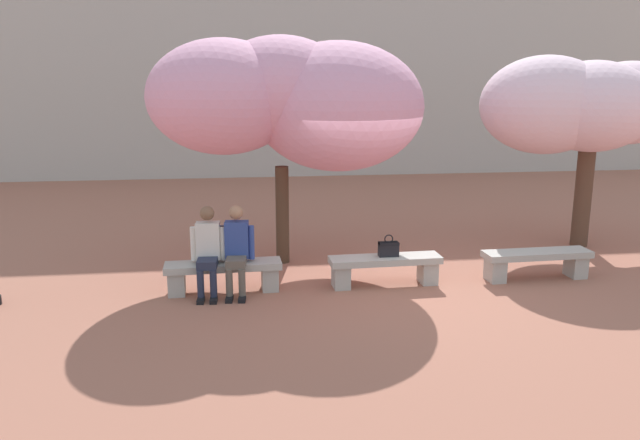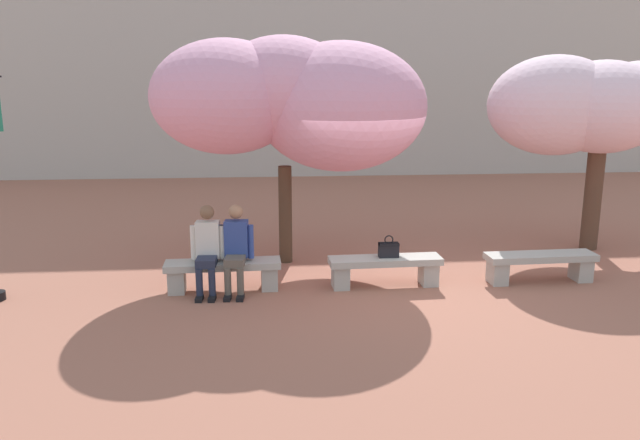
{
  "view_description": "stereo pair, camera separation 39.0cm",
  "coord_description": "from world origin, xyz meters",
  "px_view_note": "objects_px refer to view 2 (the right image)",
  "views": [
    {
      "loc": [
        -2.12,
        -8.85,
        3.1
      ],
      "look_at": [
        -0.97,
        0.2,
        1.0
      ],
      "focal_mm": 35.0,
      "sensor_mm": 36.0,
      "label": 1
    },
    {
      "loc": [
        -1.73,
        -8.89,
        3.1
      ],
      "look_at": [
        -0.97,
        0.2,
        1.0
      ],
      "focal_mm": 35.0,
      "sensor_mm": 36.0,
      "label": 2
    }
  ],
  "objects_px": {
    "stone_bench_near_west": "(385,267)",
    "person_seated_left": "(207,246)",
    "cherry_tree_main": "(292,100)",
    "person_seated_right": "(236,246)",
    "stone_bench_center": "(540,263)",
    "cherry_tree_secondary": "(592,106)",
    "stone_bench_west_end": "(223,271)",
    "handbag": "(389,249)"
  },
  "relations": [
    {
      "from": "cherry_tree_main",
      "to": "handbag",
      "type": "bearing_deg",
      "value": -43.64
    },
    {
      "from": "stone_bench_near_west",
      "to": "person_seated_left",
      "type": "height_order",
      "value": "person_seated_left"
    },
    {
      "from": "stone_bench_near_west",
      "to": "cherry_tree_secondary",
      "type": "xyz_separation_m",
      "value": [
        4.03,
        1.9,
        2.29
      ]
    },
    {
      "from": "person_seated_right",
      "to": "stone_bench_center",
      "type": "bearing_deg",
      "value": 0.66
    },
    {
      "from": "handbag",
      "to": "cherry_tree_main",
      "type": "bearing_deg",
      "value": 136.36
    },
    {
      "from": "stone_bench_near_west",
      "to": "person_seated_right",
      "type": "xyz_separation_m",
      "value": [
        -2.22,
        -0.05,
        0.4
      ]
    },
    {
      "from": "handbag",
      "to": "cherry_tree_secondary",
      "type": "distance_m",
      "value": 4.84
    },
    {
      "from": "stone_bench_center",
      "to": "cherry_tree_main",
      "type": "distance_m",
      "value": 4.66
    },
    {
      "from": "person_seated_right",
      "to": "handbag",
      "type": "height_order",
      "value": "person_seated_right"
    },
    {
      "from": "handbag",
      "to": "cherry_tree_secondary",
      "type": "xyz_separation_m",
      "value": [
        3.98,
        1.89,
        2.01
      ]
    },
    {
      "from": "stone_bench_near_west",
      "to": "stone_bench_center",
      "type": "height_order",
      "value": "same"
    },
    {
      "from": "handbag",
      "to": "cherry_tree_secondary",
      "type": "relative_size",
      "value": 0.09
    },
    {
      "from": "person_seated_left",
      "to": "person_seated_right",
      "type": "distance_m",
      "value": 0.41
    },
    {
      "from": "person_seated_right",
      "to": "stone_bench_west_end",
      "type": "bearing_deg",
      "value": 165.13
    },
    {
      "from": "stone_bench_west_end",
      "to": "cherry_tree_main",
      "type": "distance_m",
      "value": 2.99
    },
    {
      "from": "person_seated_right",
      "to": "cherry_tree_main",
      "type": "distance_m",
      "value": 2.62
    },
    {
      "from": "stone_bench_center",
      "to": "person_seated_right",
      "type": "distance_m",
      "value": 4.66
    },
    {
      "from": "stone_bench_west_end",
      "to": "cherry_tree_secondary",
      "type": "height_order",
      "value": "cherry_tree_secondary"
    },
    {
      "from": "stone_bench_center",
      "to": "cherry_tree_secondary",
      "type": "distance_m",
      "value": 3.38
    },
    {
      "from": "person_seated_right",
      "to": "handbag",
      "type": "bearing_deg",
      "value": 1.71
    },
    {
      "from": "stone_bench_west_end",
      "to": "stone_bench_near_west",
      "type": "bearing_deg",
      "value": 0.0
    },
    {
      "from": "person_seated_right",
      "to": "handbag",
      "type": "relative_size",
      "value": 3.81
    },
    {
      "from": "handbag",
      "to": "cherry_tree_main",
      "type": "relative_size",
      "value": 0.08
    },
    {
      "from": "person_seated_right",
      "to": "cherry_tree_secondary",
      "type": "height_order",
      "value": "cherry_tree_secondary"
    },
    {
      "from": "cherry_tree_main",
      "to": "stone_bench_west_end",
      "type": "bearing_deg",
      "value": -129.8
    },
    {
      "from": "stone_bench_near_west",
      "to": "person_seated_right",
      "type": "relative_size",
      "value": 1.33
    },
    {
      "from": "stone_bench_center",
      "to": "cherry_tree_secondary",
      "type": "relative_size",
      "value": 0.46
    },
    {
      "from": "stone_bench_center",
      "to": "cherry_tree_secondary",
      "type": "bearing_deg",
      "value": 49.8
    },
    {
      "from": "handbag",
      "to": "person_seated_right",
      "type": "bearing_deg",
      "value": -178.29
    },
    {
      "from": "stone_bench_west_end",
      "to": "person_seated_left",
      "type": "xyz_separation_m",
      "value": [
        -0.21,
        -0.05,
        0.4
      ]
    },
    {
      "from": "cherry_tree_secondary",
      "to": "person_seated_left",
      "type": "bearing_deg",
      "value": -163.65
    },
    {
      "from": "person_seated_left",
      "to": "cherry_tree_main",
      "type": "distance_m",
      "value": 2.79
    },
    {
      "from": "stone_bench_center",
      "to": "person_seated_right",
      "type": "bearing_deg",
      "value": -179.34
    },
    {
      "from": "stone_bench_center",
      "to": "cherry_tree_secondary",
      "type": "xyz_separation_m",
      "value": [
        1.61,
        1.9,
        2.29
      ]
    },
    {
      "from": "stone_bench_west_end",
      "to": "person_seated_right",
      "type": "distance_m",
      "value": 0.45
    },
    {
      "from": "person_seated_right",
      "to": "cherry_tree_main",
      "type": "bearing_deg",
      "value": 56.78
    },
    {
      "from": "person_seated_left",
      "to": "handbag",
      "type": "distance_m",
      "value": 2.69
    },
    {
      "from": "person_seated_right",
      "to": "cherry_tree_main",
      "type": "relative_size",
      "value": 0.29
    },
    {
      "from": "stone_bench_center",
      "to": "person_seated_left",
      "type": "height_order",
      "value": "person_seated_left"
    },
    {
      "from": "stone_bench_west_end",
      "to": "handbag",
      "type": "bearing_deg",
      "value": 0.34
    },
    {
      "from": "person_seated_left",
      "to": "cherry_tree_main",
      "type": "bearing_deg",
      "value": 46.37
    },
    {
      "from": "stone_bench_center",
      "to": "handbag",
      "type": "bearing_deg",
      "value": 179.65
    }
  ]
}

